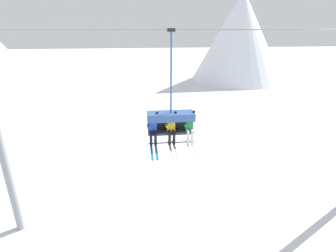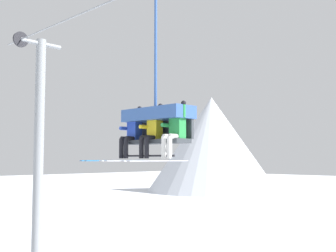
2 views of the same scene
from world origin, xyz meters
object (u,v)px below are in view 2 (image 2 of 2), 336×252
skier_yellow (151,132)px  skier_green (174,130)px  skier_blue (131,133)px  chairlift_chair (158,118)px  lift_tower_near (38,154)px

skier_yellow → skier_green: same height
skier_green → skier_yellow: bearing=180.0°
skier_blue → skier_green: same height
skier_green → chairlift_chair: bearing=163.8°
lift_tower_near → skier_yellow: 7.11m
skier_green → lift_tower_near: bearing=173.2°
skier_blue → chairlift_chair: bearing=16.3°
skier_yellow → chairlift_chair: bearing=90.9°
skier_yellow → skier_blue: bearing=180.0°
chairlift_chair → skier_green: size_ratio=2.52×
skier_blue → skier_green: size_ratio=1.00×
chairlift_chair → skier_yellow: (0.00, -0.21, -0.33)m
skier_blue → skier_green: (1.46, 0.00, 0.00)m
chairlift_chair → skier_blue: chairlift_chair is taller
lift_tower_near → skier_green: lift_tower_near is taller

